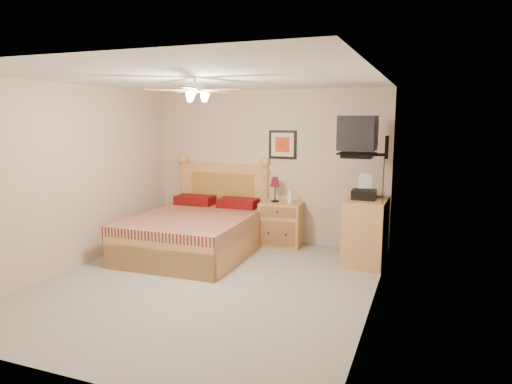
# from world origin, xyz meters

# --- Properties ---
(floor) EXTENTS (4.50, 4.50, 0.00)m
(floor) POSITION_xyz_m (0.00, 0.00, 0.00)
(floor) COLOR gray
(floor) RESTS_ON ground
(ceiling) EXTENTS (4.00, 4.50, 0.04)m
(ceiling) POSITION_xyz_m (0.00, 0.00, 2.50)
(ceiling) COLOR white
(ceiling) RESTS_ON ground
(wall_back) EXTENTS (4.00, 0.04, 2.50)m
(wall_back) POSITION_xyz_m (0.00, 2.25, 1.25)
(wall_back) COLOR #C4AB90
(wall_back) RESTS_ON ground
(wall_front) EXTENTS (4.00, 0.04, 2.50)m
(wall_front) POSITION_xyz_m (0.00, -2.25, 1.25)
(wall_front) COLOR #C4AB90
(wall_front) RESTS_ON ground
(wall_left) EXTENTS (0.04, 4.50, 2.50)m
(wall_left) POSITION_xyz_m (-2.00, 0.00, 1.25)
(wall_left) COLOR #C4AB90
(wall_left) RESTS_ON ground
(wall_right) EXTENTS (0.04, 4.50, 2.50)m
(wall_right) POSITION_xyz_m (2.00, 0.00, 1.25)
(wall_right) COLOR #C4AB90
(wall_right) RESTS_ON ground
(bed) EXTENTS (1.71, 2.22, 1.41)m
(bed) POSITION_xyz_m (-0.77, 1.12, 0.71)
(bed) COLOR #C3763C
(bed) RESTS_ON ground
(nightstand) EXTENTS (0.68, 0.53, 0.71)m
(nightstand) POSITION_xyz_m (0.33, 2.00, 0.35)
(nightstand) COLOR #B3824B
(nightstand) RESTS_ON ground
(table_lamp) EXTENTS (0.29, 0.29, 0.40)m
(table_lamp) POSITION_xyz_m (0.22, 2.02, 0.91)
(table_lamp) COLOR #550D1A
(table_lamp) RESTS_ON nightstand
(lotion_bottle) EXTENTS (0.12, 0.13, 0.26)m
(lotion_bottle) POSITION_xyz_m (0.49, 1.96, 0.84)
(lotion_bottle) COLOR silver
(lotion_bottle) RESTS_ON nightstand
(framed_picture) EXTENTS (0.46, 0.04, 0.46)m
(framed_picture) POSITION_xyz_m (0.27, 2.23, 1.62)
(framed_picture) COLOR black
(framed_picture) RESTS_ON wall_back
(dresser) EXTENTS (0.57, 0.80, 0.93)m
(dresser) POSITION_xyz_m (1.73, 1.55, 0.46)
(dresser) COLOR #B88441
(dresser) RESTS_ON ground
(fax_machine) EXTENTS (0.34, 0.36, 0.35)m
(fax_machine) POSITION_xyz_m (1.69, 1.52, 1.10)
(fax_machine) COLOR black
(fax_machine) RESTS_ON dresser
(magazine_lower) EXTENTS (0.19, 0.25, 0.02)m
(magazine_lower) POSITION_xyz_m (1.74, 1.83, 0.94)
(magazine_lower) COLOR #B2A590
(magazine_lower) RESTS_ON dresser
(magazine_upper) EXTENTS (0.18, 0.25, 0.02)m
(magazine_upper) POSITION_xyz_m (1.75, 1.84, 0.96)
(magazine_upper) COLOR gray
(magazine_upper) RESTS_ON magazine_lower
(wall_tv) EXTENTS (0.56, 0.46, 0.58)m
(wall_tv) POSITION_xyz_m (1.75, 1.34, 1.81)
(wall_tv) COLOR black
(wall_tv) RESTS_ON wall_right
(ceiling_fan) EXTENTS (1.14, 1.14, 0.28)m
(ceiling_fan) POSITION_xyz_m (0.00, -0.20, 2.36)
(ceiling_fan) COLOR white
(ceiling_fan) RESTS_ON ceiling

